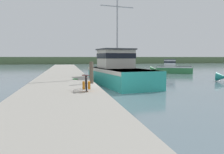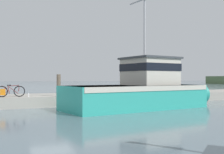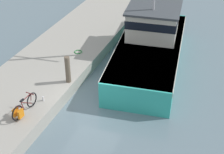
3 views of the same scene
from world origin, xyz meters
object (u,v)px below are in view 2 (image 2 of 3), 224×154
at_px(fishing_boat_main, 142,89).
at_px(bicycle_touring, 8,91).
at_px(mooring_post, 59,85).
at_px(water_bottle_by_bike, 28,95).

distance_m(fishing_boat_main, bicycle_touring, 8.59).
bearing_deg(fishing_boat_main, mooring_post, -130.66).
bearing_deg(bicycle_touring, fishing_boat_main, 68.45).
bearing_deg(bicycle_touring, water_bottle_by_bike, 80.12).
bearing_deg(bicycle_touring, mooring_post, 81.72).
height_order(mooring_post, water_bottle_by_bike, mooring_post).
distance_m(bicycle_touring, mooring_post, 3.21).
height_order(fishing_boat_main, mooring_post, fishing_boat_main).
height_order(bicycle_touring, mooring_post, mooring_post).
bearing_deg(mooring_post, bicycle_touring, -101.70).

